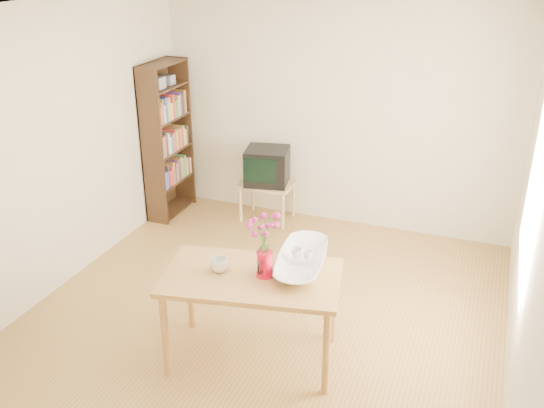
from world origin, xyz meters
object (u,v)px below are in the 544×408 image
at_px(pitcher, 265,265).
at_px(mug, 219,265).
at_px(table, 252,285).
at_px(bowl, 302,235).
at_px(television, 268,165).

height_order(pitcher, mug, pitcher).
relative_size(table, pitcher, 6.85).
distance_m(pitcher, mug, 0.35).
relative_size(bowl, television, 0.99).
relative_size(pitcher, mug, 1.54).
distance_m(table, bowl, 0.53).
bearing_deg(mug, table, 146.58).
xyz_separation_m(table, mug, (-0.25, -0.03, 0.14)).
bearing_deg(mug, bowl, 169.37).
distance_m(pitcher, bowl, 0.36).
distance_m(table, mug, 0.29).
xyz_separation_m(table, bowl, (0.29, 0.28, 0.34)).
height_order(table, pitcher, pitcher).
height_order(pitcher, television, pitcher).
distance_m(pitcher, television, 2.57).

